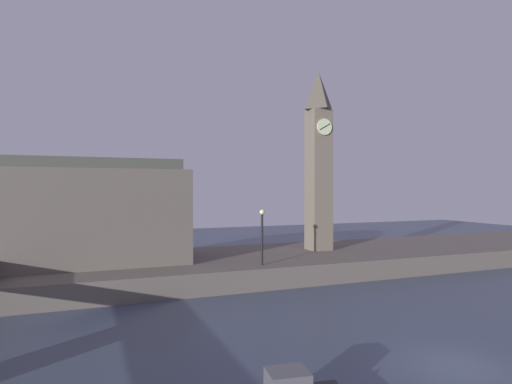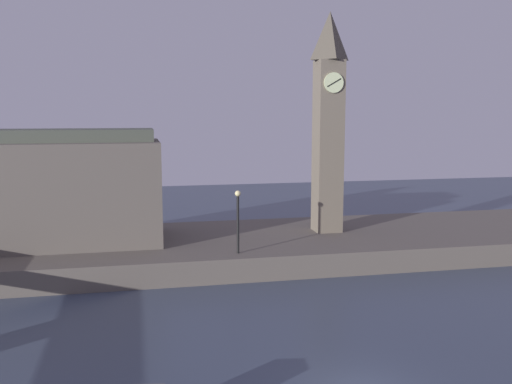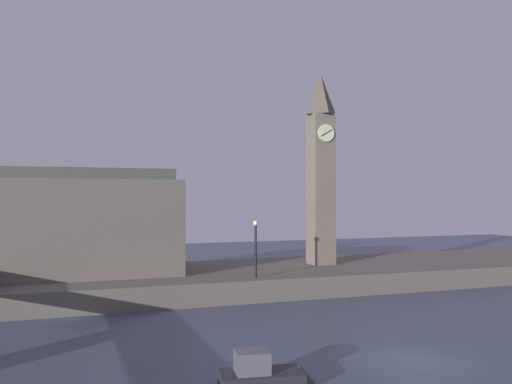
# 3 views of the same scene
# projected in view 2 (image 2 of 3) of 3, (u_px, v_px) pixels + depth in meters

# --- Properties ---
(far_embankment) EXTENTS (70.00, 12.00, 1.50)m
(far_embankment) POSITION_uv_depth(u_px,v_px,m) (251.00, 246.00, 39.44)
(far_embankment) COLOR #5B544C
(far_embankment) RESTS_ON ground
(clock_tower) EXTENTS (2.02, 2.07, 15.54)m
(clock_tower) POSITION_uv_depth(u_px,v_px,m) (328.00, 120.00, 39.95)
(clock_tower) COLOR #6B6051
(clock_tower) RESTS_ON far_embankment
(parliament_hall) EXTENTS (15.32, 6.81, 10.48)m
(parliament_hall) POSITION_uv_depth(u_px,v_px,m) (36.00, 188.00, 36.62)
(parliament_hall) COLOR #5B544C
(parliament_hall) RESTS_ON far_embankment
(streetlamp) EXTENTS (0.36, 0.36, 3.89)m
(streetlamp) POSITION_uv_depth(u_px,v_px,m) (238.00, 214.00, 34.17)
(streetlamp) COLOR black
(streetlamp) RESTS_ON far_embankment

